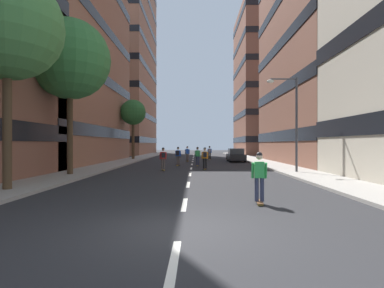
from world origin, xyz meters
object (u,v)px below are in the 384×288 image
at_px(street_tree_far, 7,26).
at_px(skater_6, 163,157).
at_px(skater_2, 178,155).
at_px(skater_5, 210,152).
at_px(skater_1, 198,155).
at_px(parked_car_near, 236,156).
at_px(skater_3, 259,175).
at_px(skater_4, 205,157).
at_px(skater_0, 187,153).
at_px(streetlamp_right, 291,114).
at_px(street_tree_mid, 133,113).
at_px(street_tree_near, 70,60).

distance_m(street_tree_far, skater_6, 13.31).
distance_m(skater_2, skater_5, 11.11).
bearing_deg(skater_1, parked_car_near, 56.61).
bearing_deg(skater_5, skater_2, -108.09).
distance_m(skater_1, skater_2, 1.86).
bearing_deg(skater_3, skater_1, 96.48).
bearing_deg(skater_5, skater_4, -94.02).
relative_size(street_tree_far, skater_5, 5.22).
xyz_separation_m(skater_0, skater_4, (1.71, -11.12, 0.03)).
bearing_deg(skater_1, skater_3, -83.52).
relative_size(skater_2, skater_4, 1.00).
bearing_deg(skater_4, skater_5, 85.98).
distance_m(streetlamp_right, skater_6, 9.89).
bearing_deg(street_tree_mid, skater_3, -70.08).
xyz_separation_m(street_tree_near, skater_4, (8.74, 4.93, -6.41)).
height_order(skater_1, skater_6, same).
bearing_deg(skater_4, skater_2, 118.83).
distance_m(parked_car_near, street_tree_mid, 14.16).
bearing_deg(skater_4, streetlamp_right, -27.78).
distance_m(streetlamp_right, skater_1, 10.13).
bearing_deg(skater_3, skater_0, 97.27).
bearing_deg(skater_1, streetlamp_right, -48.07).
height_order(parked_car_near, skater_0, skater_0).
relative_size(street_tree_far, skater_4, 5.22).
xyz_separation_m(parked_car_near, street_tree_near, (-12.62, -15.75, 6.73)).
relative_size(street_tree_far, skater_3, 5.22).
height_order(parked_car_near, skater_5, skater_5).
bearing_deg(skater_3, skater_5, 90.81).
bearing_deg(skater_1, skater_5, 81.55).
xyz_separation_m(parked_car_near, skater_2, (-6.29, -6.46, 0.32)).
height_order(parked_car_near, street_tree_mid, street_tree_mid).
height_order(skater_3, skater_6, same).
bearing_deg(street_tree_near, skater_4, 29.43).
bearing_deg(streetlamp_right, street_tree_mid, 129.82).
relative_size(skater_1, skater_5, 1.00).
distance_m(skater_4, skater_6, 3.34).
bearing_deg(skater_4, parked_car_near, 70.25).
relative_size(skater_0, skater_2, 1.00).
bearing_deg(skater_4, skater_0, 98.74).
bearing_deg(skater_5, street_tree_near, -116.25).
bearing_deg(street_tree_mid, skater_0, -25.21).
relative_size(skater_0, skater_1, 1.00).
distance_m(street_tree_mid, skater_1, 14.12).
height_order(street_tree_mid, skater_6, street_tree_mid).
height_order(skater_1, skater_4, same).
bearing_deg(street_tree_mid, skater_2, -57.81).
bearing_deg(street_tree_far, skater_5, 69.55).
relative_size(street_tree_near, streetlamp_right, 1.52).
bearing_deg(street_tree_near, street_tree_mid, 90.00).
xyz_separation_m(parked_car_near, street_tree_mid, (-12.62, 3.61, 5.32)).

